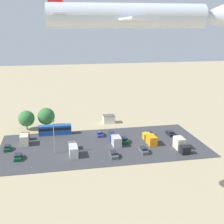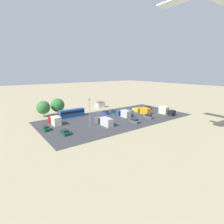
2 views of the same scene
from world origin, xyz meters
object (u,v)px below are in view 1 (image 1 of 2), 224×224
(parked_truck_1, at_px, (181,145))
(parked_truck_4, at_px, (73,149))
(shed_building, at_px, (109,119))
(parked_car_7, at_px, (7,148))
(parked_car_4, at_px, (100,134))
(parked_car_6, at_px, (170,133))
(parked_car_0, at_px, (113,155))
(parked_car_1, at_px, (149,134))
(parked_car_5, at_px, (112,135))
(parked_car_2, at_px, (124,140))
(parked_car_3, at_px, (144,150))
(parked_truck_2, at_px, (116,140))
(bus, at_px, (55,129))
(parked_truck_0, at_px, (25,139))
(airplane, at_px, (137,16))
(parked_truck_3, at_px, (150,139))
(parked_car_8, at_px, (18,157))

(parked_truck_1, height_order, parked_truck_4, parked_truck_1)
(shed_building, xyz_separation_m, parked_car_7, (34.46, 20.48, -0.81))
(shed_building, height_order, parked_car_7, shed_building)
(parked_car_4, xyz_separation_m, parked_truck_4, (9.97, 13.84, 0.75))
(parked_car_6, bearing_deg, parked_car_0, -148.17)
(parked_car_4, relative_size, parked_car_6, 1.04)
(parked_car_0, height_order, parked_car_1, parked_car_0)
(parked_car_1, height_order, parked_car_4, parked_car_1)
(parked_car_5, distance_m, parked_truck_4, 18.33)
(parked_car_2, distance_m, parked_car_6, 17.15)
(parked_car_0, relative_size, parked_car_2, 0.96)
(parked_car_3, bearing_deg, parked_car_6, 43.65)
(parked_car_0, xyz_separation_m, parked_car_2, (-5.69, -10.47, 0.04))
(shed_building, height_order, parked_truck_2, shed_building)
(shed_building, relative_size, bus, 0.41)
(parked_truck_0, distance_m, parked_truck_4, 18.19)
(parked_car_0, xyz_separation_m, airplane, (0.76, 23.89, 36.47))
(parked_truck_2, bearing_deg, parked_car_5, 87.29)
(bus, height_order, airplane, airplane)
(parked_car_2, relative_size, parked_car_7, 1.16)
(parked_truck_0, height_order, parked_truck_3, parked_truck_0)
(parked_car_3, relative_size, parked_truck_3, 0.55)
(parked_car_7, distance_m, airplane, 58.27)
(parked_car_5, bearing_deg, parked_car_7, -170.88)
(parked_truck_1, xyz_separation_m, parked_truck_3, (7.06, -7.32, -0.27))
(parked_truck_0, height_order, parked_truck_1, parked_truck_1)
(bus, distance_m, parked_car_3, 32.39)
(parked_car_1, xyz_separation_m, parked_truck_2, (12.74, 5.44, 0.72))
(parked_car_2, distance_m, parked_car_3, 9.85)
(parked_truck_1, relative_size, parked_truck_3, 0.89)
(shed_building, distance_m, parked_car_6, 25.04)
(parked_car_6, relative_size, parked_truck_2, 0.61)
(airplane, bearing_deg, parked_car_3, 160.86)
(bus, height_order, parked_car_7, bus)
(parked_car_6, bearing_deg, parked_truck_2, -166.42)
(bus, bearing_deg, parked_car_0, 35.11)
(parked_car_4, height_order, airplane, airplane)
(parked_car_0, height_order, parked_car_2, parked_car_2)
(parked_car_0, distance_m, parked_truck_4, 11.76)
(parked_car_8, xyz_separation_m, parked_truck_0, (-1.02, -12.02, 0.82))
(shed_building, distance_m, airplane, 66.16)
(parked_car_2, height_order, parked_car_6, parked_car_2)
(parked_car_2, bearing_deg, parked_truck_4, -159.64)
(parked_car_4, relative_size, parked_truck_1, 0.64)
(bus, height_order, parked_truck_0, bus)
(parked_truck_0, bearing_deg, parked_truck_1, -17.97)
(parked_car_5, bearing_deg, shed_building, 83.25)
(bus, relative_size, parked_truck_2, 1.43)
(parked_car_3, bearing_deg, parked_truck_1, -1.37)
(parked_car_3, distance_m, parked_car_6, 18.40)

